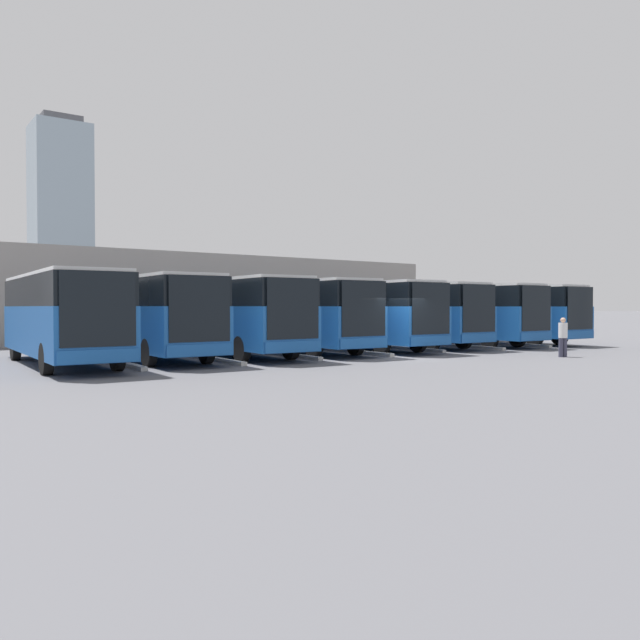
# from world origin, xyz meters

# --- Properties ---
(ground_plane) EXTENTS (600.00, 600.00, 0.00)m
(ground_plane) POSITION_xyz_m (0.00, 0.00, 0.00)
(ground_plane) COLOR #5B5B60
(bus_0) EXTENTS (2.75, 10.61, 3.31)m
(bus_0) POSITION_xyz_m (-12.38, -4.80, 1.85)
(bus_0) COLOR #19519E
(bus_0) RESTS_ON ground_plane
(curb_divider_0) EXTENTS (0.40, 6.25, 0.15)m
(curb_divider_0) POSITION_xyz_m (-10.61, -3.24, 0.07)
(curb_divider_0) COLOR #B2B2AD
(curb_divider_0) RESTS_ON ground_plane
(bus_1) EXTENTS (2.75, 10.61, 3.31)m
(bus_1) POSITION_xyz_m (-8.84, -4.94, 1.85)
(bus_1) COLOR #19519E
(bus_1) RESTS_ON ground_plane
(curb_divider_1) EXTENTS (0.40, 6.25, 0.15)m
(curb_divider_1) POSITION_xyz_m (-7.07, -3.38, 0.07)
(curb_divider_1) COLOR #B2B2AD
(curb_divider_1) RESTS_ON ground_plane
(bus_2) EXTENTS (2.75, 10.61, 3.31)m
(bus_2) POSITION_xyz_m (-5.30, -5.52, 1.85)
(bus_2) COLOR #19519E
(bus_2) RESTS_ON ground_plane
(curb_divider_2) EXTENTS (0.40, 6.25, 0.15)m
(curb_divider_2) POSITION_xyz_m (-3.54, -3.96, 0.07)
(curb_divider_2) COLOR #B2B2AD
(curb_divider_2) RESTS_ON ground_plane
(bus_3) EXTENTS (2.75, 10.61, 3.31)m
(bus_3) POSITION_xyz_m (-1.77, -5.13, 1.85)
(bus_3) COLOR #19519E
(bus_3) RESTS_ON ground_plane
(curb_divider_3) EXTENTS (0.40, 6.25, 0.15)m
(curb_divider_3) POSITION_xyz_m (0.00, -3.57, 0.07)
(curb_divider_3) COLOR #B2B2AD
(curb_divider_3) RESTS_ON ground_plane
(bus_4) EXTENTS (2.75, 10.61, 3.31)m
(bus_4) POSITION_xyz_m (1.77, -5.37, 1.85)
(bus_4) COLOR #19519E
(bus_4) RESTS_ON ground_plane
(curb_divider_4) EXTENTS (0.40, 6.25, 0.15)m
(curb_divider_4) POSITION_xyz_m (3.54, -3.81, 0.07)
(curb_divider_4) COLOR #B2B2AD
(curb_divider_4) RESTS_ON ground_plane
(bus_5) EXTENTS (2.75, 10.61, 3.31)m
(bus_5) POSITION_xyz_m (5.31, -5.10, 1.85)
(bus_5) COLOR #19519E
(bus_5) RESTS_ON ground_plane
(curb_divider_5) EXTENTS (0.40, 6.25, 0.15)m
(curb_divider_5) POSITION_xyz_m (7.07, -3.54, 0.07)
(curb_divider_5) COLOR #B2B2AD
(curb_divider_5) RESTS_ON ground_plane
(bus_6) EXTENTS (2.75, 10.61, 3.31)m
(bus_6) POSITION_xyz_m (8.84, -5.38, 1.85)
(bus_6) COLOR #19519E
(bus_6) RESTS_ON ground_plane
(curb_divider_6) EXTENTS (0.40, 6.25, 0.15)m
(curb_divider_6) POSITION_xyz_m (10.61, -3.82, 0.07)
(curb_divider_6) COLOR #B2B2AD
(curb_divider_6) RESTS_ON ground_plane
(bus_7) EXTENTS (2.75, 10.61, 3.31)m
(bus_7) POSITION_xyz_m (12.38, -4.64, 1.85)
(bus_7) COLOR #19519E
(bus_7) RESTS_ON ground_plane
(pedestrian) EXTENTS (0.47, 0.47, 1.68)m
(pedestrian) POSITION_xyz_m (-5.93, 3.63, 0.90)
(pedestrian) COLOR #38384C
(pedestrian) RESTS_ON ground_plane
(station_building) EXTENTS (33.33, 14.60, 5.50)m
(station_building) POSITION_xyz_m (0.00, -22.36, 2.78)
(station_building) COLOR gray
(station_building) RESTS_ON ground_plane
(office_tower) EXTENTS (16.28, 16.28, 60.26)m
(office_tower) POSITION_xyz_m (-27.47, -183.93, 29.53)
(office_tower) COLOR #93A8B7
(office_tower) RESTS_ON ground_plane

